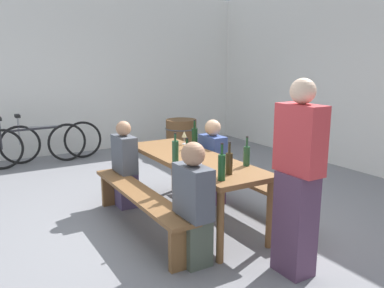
# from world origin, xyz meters

# --- Properties ---
(ground_plane) EXTENTS (24.00, 24.00, 0.00)m
(ground_plane) POSITION_xyz_m (0.00, 0.00, 0.00)
(ground_plane) COLOR slate
(side_wall) EXTENTS (0.20, 7.47, 3.20)m
(side_wall) POSITION_xyz_m (-4.23, 0.00, 1.60)
(side_wall) COLOR silver
(side_wall) RESTS_ON ground
(tasting_table) EXTENTS (2.15, 0.71, 0.75)m
(tasting_table) POSITION_xyz_m (0.00, 0.00, 0.67)
(tasting_table) COLOR brown
(tasting_table) RESTS_ON ground
(bench_near) EXTENTS (2.05, 0.30, 0.45)m
(bench_near) POSITION_xyz_m (0.00, -0.65, 0.36)
(bench_near) COLOR brown
(bench_near) RESTS_ON ground
(bench_far) EXTENTS (2.05, 0.30, 0.45)m
(bench_far) POSITION_xyz_m (0.00, 0.65, 0.36)
(bench_far) COLOR brown
(bench_far) RESTS_ON ground
(wine_bottle_0) EXTENTS (0.07, 0.07, 0.32)m
(wine_bottle_0) POSITION_xyz_m (0.78, -0.05, 0.86)
(wine_bottle_0) COLOR #332814
(wine_bottle_0) RESTS_ON tasting_table
(wine_bottle_1) EXTENTS (0.08, 0.08, 0.30)m
(wine_bottle_1) POSITION_xyz_m (0.30, -0.24, 0.86)
(wine_bottle_1) COLOR #143319
(wine_bottle_1) RESTS_ON tasting_table
(wine_bottle_2) EXTENTS (0.07, 0.07, 0.33)m
(wine_bottle_2) POSITION_xyz_m (0.14, -0.29, 0.88)
(wine_bottle_2) COLOR #234C2D
(wine_bottle_2) RESTS_ON tasting_table
(wine_bottle_3) EXTENTS (0.07, 0.07, 0.31)m
(wine_bottle_3) POSITION_xyz_m (0.61, 0.29, 0.86)
(wine_bottle_3) COLOR #234C2D
(wine_bottle_3) RESTS_ON tasting_table
(wine_bottle_4) EXTENTS (0.07, 0.07, 0.35)m
(wine_bottle_4) POSITION_xyz_m (0.90, -0.22, 0.88)
(wine_bottle_4) COLOR #194723
(wine_bottle_4) RESTS_ON tasting_table
(wine_bottle_5) EXTENTS (0.08, 0.08, 0.35)m
(wine_bottle_5) POSITION_xyz_m (-0.41, 0.28, 0.88)
(wine_bottle_5) COLOR #143319
(wine_bottle_5) RESTS_ON tasting_table
(wine_glass_0) EXTENTS (0.06, 0.06, 0.18)m
(wine_glass_0) POSITION_xyz_m (-0.65, 0.27, 0.88)
(wine_glass_0) COLOR silver
(wine_glass_0) RESTS_ON tasting_table
(wine_glass_1) EXTENTS (0.07, 0.07, 0.17)m
(wine_glass_1) POSITION_xyz_m (0.31, -0.10, 0.87)
(wine_glass_1) COLOR silver
(wine_glass_1) RESTS_ON tasting_table
(seated_guest_near_0) EXTENTS (0.41, 0.24, 1.10)m
(seated_guest_near_0) POSITION_xyz_m (-0.81, -0.50, 0.51)
(seated_guest_near_0) COLOR #56456C
(seated_guest_near_0) RESTS_ON ground
(seated_guest_near_1) EXTENTS (0.42, 0.24, 1.13)m
(seated_guest_near_1) POSITION_xyz_m (0.87, -0.50, 0.54)
(seated_guest_near_1) COLOR #4B5446
(seated_guest_near_1) RESTS_ON ground
(seated_guest_far_0) EXTENTS (0.38, 0.24, 1.10)m
(seated_guest_far_0) POSITION_xyz_m (-0.34, 0.50, 0.52)
(seated_guest_far_0) COLOR #55324E
(seated_guest_far_0) RESTS_ON ground
(standing_host) EXTENTS (0.42, 0.24, 1.69)m
(standing_host) POSITION_xyz_m (1.46, 0.16, 0.82)
(standing_host) COLOR #523550
(standing_host) RESTS_ON ground
(wine_barrel) EXTENTS (0.63, 0.63, 0.70)m
(wine_barrel) POSITION_xyz_m (-2.90, 1.47, 0.35)
(wine_barrel) COLOR brown
(wine_barrel) RESTS_ON ground
(parked_bicycle_0) EXTENTS (0.27, 1.80, 0.90)m
(parked_bicycle_0) POSITION_xyz_m (-3.66, -0.84, 0.37)
(parked_bicycle_0) COLOR black
(parked_bicycle_0) RESTS_ON ground
(parked_bicycle_1) EXTENTS (0.20, 1.80, 0.90)m
(parked_bicycle_1) POSITION_xyz_m (-3.50, -1.15, 0.37)
(parked_bicycle_1) COLOR black
(parked_bicycle_1) RESTS_ON ground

